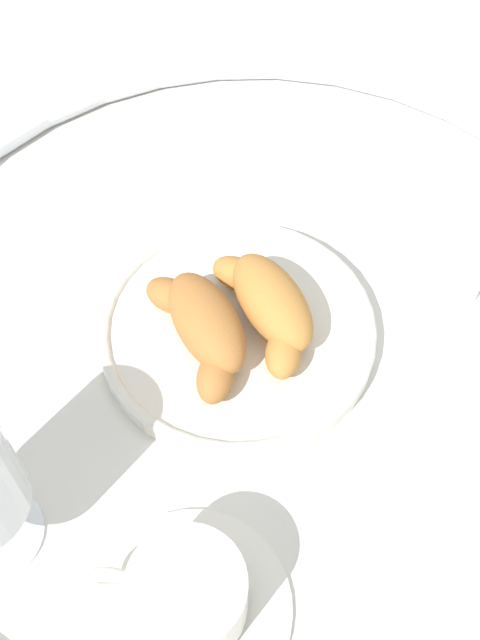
{
  "coord_description": "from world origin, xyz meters",
  "views": [
    {
      "loc": [
        -0.31,
        0.19,
        0.53
      ],
      "look_at": [
        -0.0,
        0.02,
        0.03
      ],
      "focal_mm": 43.15,
      "sensor_mm": 36.0,
      "label": 1
    }
  ],
  "objects": [
    {
      "name": "ground_plane",
      "position": [
        0.0,
        0.0,
        0.0
      ],
      "size": [
        2.2,
        2.2,
        0.0
      ],
      "primitive_type": "plane",
      "color": "silver"
    },
    {
      "name": "table_chrome_rim",
      "position": [
        0.0,
        0.0,
        0.01
      ],
      "size": [
        0.68,
        0.68,
        0.02
      ],
      "primitive_type": "torus",
      "color": "silver",
      "rests_on": "ground_plane"
    },
    {
      "name": "pastry_plate",
      "position": [
        -0.0,
        0.02,
        0.01
      ],
      "size": [
        0.23,
        0.23,
        0.02
      ],
      "color": "silver",
      "rests_on": "ground_plane"
    },
    {
      "name": "croissant_large",
      "position": [
        -0.01,
        -0.0,
        0.04
      ],
      "size": [
        0.14,
        0.06,
        0.04
      ],
      "color": "#BC7A38",
      "rests_on": "pastry_plate"
    },
    {
      "name": "croissant_small",
      "position": [
        -0.0,
        0.05,
        0.04
      ],
      "size": [
        0.14,
        0.07,
        0.04
      ],
      "color": "#AD6B33",
      "rests_on": "pastry_plate"
    },
    {
      "name": "coffee_cup_near",
      "position": [
        -0.17,
        0.16,
        0.03
      ],
      "size": [
        0.14,
        0.14,
        0.06
      ],
      "color": "silver",
      "rests_on": "ground_plane"
    }
  ]
}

